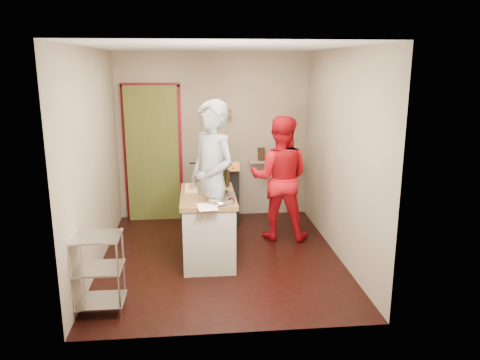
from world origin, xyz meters
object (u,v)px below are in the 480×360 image
Objects in this scene: person_stripe at (212,183)px; person_red at (280,178)px; stove at (218,193)px; island at (209,224)px; wire_shelving at (98,269)px.

person_stripe reaches higher than person_red.
island reaches higher than stove.
person_stripe reaches higher than wire_shelving.
wire_shelving is at bearing -116.85° from stove.
island is (1.13, 1.18, 0.02)m from wire_shelving.
person_red is at bearing -43.80° from stove.
person_red reaches higher than wire_shelving.
island reaches higher than wire_shelving.
wire_shelving is 0.46× the size of person_red.
person_stripe is at bearing -25.49° from island.
wire_shelving is 1.74m from person_stripe.
wire_shelving is at bearing -81.17° from person_stripe.
stove is 0.50× the size of person_stripe.
person_stripe is (1.18, 1.15, 0.56)m from wire_shelving.
island is 0.73× the size of person_red.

